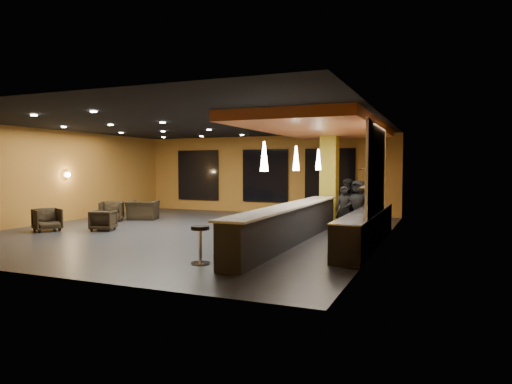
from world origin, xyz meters
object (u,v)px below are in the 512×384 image
at_px(bar_stool_1, 231,237).
at_px(bar_stool_2, 250,228).
at_px(prep_counter, 366,229).
at_px(column, 329,176).
at_px(bar_stool_4, 273,218).
at_px(bar_stool_6, 299,213).
at_px(armchair_d, 143,210).
at_px(staff_c, 358,206).
at_px(staff_b, 349,204).
at_px(pendant_0, 264,157).
at_px(armchair_a, 47,220).
at_px(armchair_c, 112,211).
at_px(pendant_1, 296,158).
at_px(bar_counter, 290,225).
at_px(bar_stool_0, 200,240).
at_px(bar_stool_3, 264,224).
at_px(bar_stool_5, 292,215).
at_px(staff_a, 344,210).
at_px(armchair_b, 103,220).
at_px(pendant_2, 318,160).

relative_size(bar_stool_1, bar_stool_2, 0.87).
relative_size(prep_counter, bar_stool_1, 8.25).
bearing_deg(column, prep_counter, -64.00).
distance_m(bar_stool_4, bar_stool_6, 2.28).
distance_m(armchair_d, bar_stool_2, 7.85).
bearing_deg(staff_c, staff_b, 171.49).
bearing_deg(bar_stool_6, bar_stool_2, -88.60).
relative_size(pendant_0, armchair_a, 0.86).
bearing_deg(armchair_c, armchair_d, 20.31).
relative_size(pendant_1, armchair_a, 0.86).
relative_size(bar_counter, pendant_0, 11.43).
bearing_deg(bar_stool_0, armchair_d, 134.13).
bearing_deg(bar_stool_0, bar_stool_3, 87.46).
bearing_deg(pendant_0, bar_stool_1, -148.38).
bearing_deg(bar_stool_3, bar_stool_5, 87.03).
xyz_separation_m(pendant_0, bar_stool_3, (-0.80, 2.02, -1.87)).
bearing_deg(bar_stool_0, bar_stool_2, 82.80).
xyz_separation_m(pendant_0, bar_stool_1, (-0.67, -0.41, -1.88)).
height_order(staff_a, armchair_b, staff_a).
height_order(bar_counter, bar_stool_1, bar_counter).
bearing_deg(pendant_2, bar_stool_4, -116.49).
relative_size(staff_b, armchair_b, 2.31).
relative_size(staff_b, armchair_d, 1.49).
xyz_separation_m(armchair_d, bar_stool_3, (6.41, -3.06, 0.11)).
height_order(pendant_2, armchair_b, pendant_2).
relative_size(staff_c, bar_stool_1, 2.30).
distance_m(column, armchair_c, 8.46).
relative_size(prep_counter, staff_c, 3.59).
distance_m(armchair_b, armchair_d, 3.20).
relative_size(armchair_c, bar_stool_5, 1.07).
bearing_deg(prep_counter, bar_stool_2, -146.42).
bearing_deg(staff_a, prep_counter, -64.68).
bearing_deg(staff_b, bar_stool_0, -93.14).
xyz_separation_m(armchair_c, bar_stool_2, (7.30, -3.44, 0.15)).
height_order(armchair_c, bar_stool_6, armchair_c).
bearing_deg(bar_stool_0, pendant_1, 76.29).
bearing_deg(prep_counter, bar_stool_1, -132.51).
bearing_deg(staff_c, armchair_c, -151.83).
bearing_deg(bar_stool_4, bar_stool_5, 77.44).
xyz_separation_m(column, staff_c, (1.32, -1.50, -0.91)).
height_order(pendant_1, bar_stool_5, pendant_1).
relative_size(staff_c, armchair_b, 2.25).
distance_m(armchair_a, bar_stool_6, 8.45).
distance_m(armchair_a, bar_stool_4, 7.43).
bearing_deg(pendant_2, pendant_0, -90.00).
distance_m(armchair_c, bar_stool_4, 7.13).
bearing_deg(armchair_d, bar_stool_5, 154.04).
distance_m(prep_counter, armchair_c, 10.12).
distance_m(armchair_a, bar_stool_1, 7.59).
height_order(staff_b, armchair_b, staff_b).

